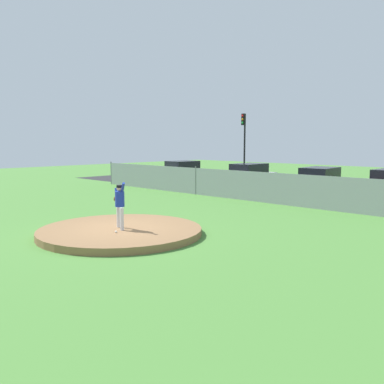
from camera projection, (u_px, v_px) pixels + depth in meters
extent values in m
plane|color=#4C8438|center=(229.00, 214.00, 18.94)|extent=(80.00, 80.00, 0.00)
cube|color=#2B2B2D|center=(320.00, 196.00, 24.98)|extent=(44.00, 7.00, 0.01)
cylinder|color=olive|center=(121.00, 231.00, 14.66)|extent=(5.67, 5.67, 0.24)
cylinder|color=silver|center=(118.00, 216.00, 14.73)|extent=(0.13, 0.13, 0.77)
cylinder|color=silver|center=(122.00, 219.00, 14.23)|extent=(0.13, 0.13, 0.77)
cylinder|color=navy|center=(120.00, 199.00, 14.40)|extent=(0.32, 0.32, 0.53)
cylinder|color=navy|center=(123.00, 189.00, 14.23)|extent=(0.39, 0.24, 0.47)
cylinder|color=navy|center=(117.00, 195.00, 14.51)|extent=(0.29, 0.19, 0.46)
ellipsoid|color=#4C2D14|center=(116.00, 199.00, 14.65)|extent=(0.20, 0.12, 0.18)
sphere|color=tan|center=(120.00, 188.00, 14.36)|extent=(0.20, 0.20, 0.20)
cylinder|color=black|center=(119.00, 186.00, 14.35)|extent=(0.21, 0.21, 0.09)
sphere|color=white|center=(116.00, 232.00, 13.86)|extent=(0.07, 0.07, 0.07)
cube|color=gray|center=(279.00, 189.00, 21.68)|extent=(29.80, 0.03, 1.63)
cylinder|color=slate|center=(111.00, 173.00, 32.01)|extent=(0.07, 0.07, 1.73)
cylinder|color=slate|center=(196.00, 180.00, 25.81)|extent=(0.07, 0.07, 1.73)
cube|color=slate|center=(319.00, 185.00, 25.21)|extent=(2.14, 4.53, 0.68)
cube|color=black|center=(320.00, 173.00, 25.13)|extent=(1.84, 2.55, 0.70)
cylinder|color=black|center=(328.00, 188.00, 26.29)|extent=(1.90, 0.78, 0.64)
cylinder|color=black|center=(310.00, 192.00, 24.21)|extent=(1.90, 0.78, 0.64)
cube|color=#B7BABF|center=(249.00, 179.00, 28.20)|extent=(1.85, 4.43, 0.80)
cube|color=black|center=(249.00, 168.00, 28.11)|extent=(1.65, 2.45, 0.65)
cylinder|color=black|center=(260.00, 184.00, 29.24)|extent=(1.80, 0.70, 0.64)
cylinder|color=black|center=(237.00, 187.00, 27.25)|extent=(1.80, 0.70, 0.64)
cube|color=silver|center=(183.00, 174.00, 32.71)|extent=(2.00, 4.21, 0.73)
cube|color=black|center=(182.00, 165.00, 32.63)|extent=(1.76, 2.35, 0.69)
cylinder|color=black|center=(194.00, 178.00, 33.62)|extent=(1.89, 0.73, 0.64)
cylinder|color=black|center=(170.00, 180.00, 31.89)|extent=(1.89, 0.73, 0.64)
cylinder|color=black|center=(384.00, 199.00, 21.51)|extent=(1.92, 0.67, 0.64)
cone|color=orange|center=(209.00, 183.00, 30.03)|extent=(0.32, 0.32, 0.55)
cube|color=black|center=(209.00, 187.00, 30.06)|extent=(0.40, 0.40, 0.03)
cylinder|color=black|center=(244.00, 148.00, 33.73)|extent=(0.14, 0.14, 5.44)
cube|color=black|center=(244.00, 119.00, 33.33)|extent=(0.28, 0.24, 0.90)
sphere|color=red|center=(243.00, 116.00, 33.22)|extent=(0.18, 0.18, 0.18)
sphere|color=orange|center=(243.00, 119.00, 33.25)|extent=(0.18, 0.18, 0.18)
sphere|color=green|center=(243.00, 123.00, 33.28)|extent=(0.18, 0.18, 0.18)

